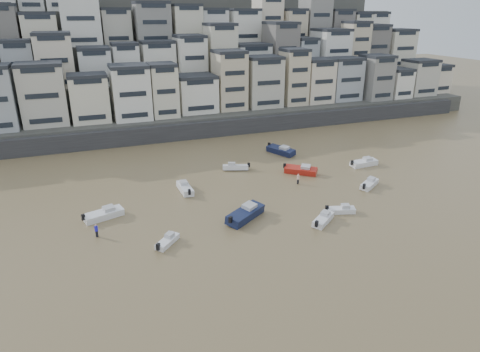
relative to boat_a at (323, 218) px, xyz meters
name	(u,v)px	position (x,y,z in m)	size (l,w,h in m)	color
harbor_wall	(201,129)	(-3.74, 45.24, 1.08)	(140.00, 3.00, 3.50)	#38383A
hillside	(178,58)	(1.00, 85.08, 12.34)	(141.04, 66.00, 50.00)	#4C4C47
boat_a	(323,218)	(0.00, 0.00, 0.00)	(4.88, 1.60, 1.33)	white
boat_b	(341,209)	(3.85, 1.67, -0.09)	(4.24, 1.39, 1.16)	silver
boat_c	(245,212)	(-9.23, 4.67, 0.31)	(7.13, 2.33, 1.94)	#131C3D
boat_d	(370,183)	(13.33, 8.05, 0.01)	(4.98, 1.63, 1.36)	white
boat_e	(301,169)	(5.94, 17.13, 0.15)	(6.01, 1.97, 1.64)	#A41E14
boat_f	(185,187)	(-14.50, 16.74, 0.08)	(5.48, 1.79, 1.50)	silver
boat_g	(364,162)	(18.49, 16.57, 0.11)	(5.68, 1.86, 1.55)	white
boat_h	(235,166)	(-3.85, 22.94, 0.00)	(4.92, 1.61, 1.34)	silver
boat_i	(281,149)	(7.55, 28.19, 0.24)	(6.62, 2.17, 1.80)	#121939
boat_j	(167,240)	(-20.43, 1.80, -0.10)	(4.13, 1.35, 1.13)	white
boat_k	(104,213)	(-27.00, 11.60, 0.12)	(5.74, 1.88, 1.56)	white
person_blue	(96,231)	(-28.21, 6.74, 0.20)	(0.44, 0.44, 1.74)	#201BCC
person_pink	(298,179)	(3.30, 13.19, 0.20)	(0.44, 0.44, 1.74)	beige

